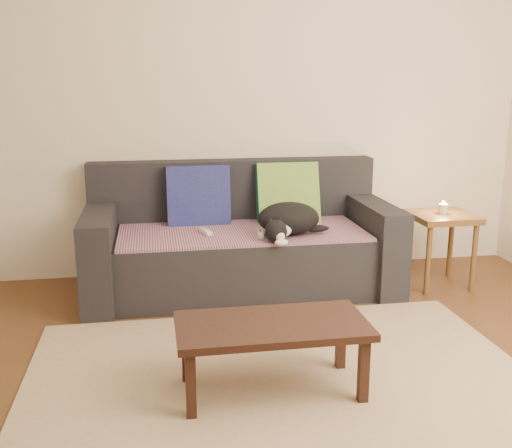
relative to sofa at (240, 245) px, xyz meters
The scene contains 13 objects.
ground 1.60m from the sofa, 90.00° to the right, with size 4.50×4.50×0.00m, color brown.
back_wall 1.08m from the sofa, 90.00° to the left, with size 4.50×0.04×2.60m, color beige.
sofa is the anchor object (origin of this frame).
throw_blanket 0.15m from the sofa, 90.00° to the right, with size 1.66×0.74×0.02m, color #4C2D55.
cushion_navy 0.45m from the sofa, 148.25° to the left, with size 0.44×0.11×0.44m, color #131D52.
cushion_green 0.52m from the sofa, 24.00° to the left, with size 0.45×0.11×0.45m, color #0E5B47.
cat 0.45m from the sofa, 43.51° to the right, with size 0.52×0.50×0.22m.
wii_remote_a 0.32m from the sofa, 150.48° to the right, with size 0.15×0.04×0.03m, color white.
wii_remote_b 0.32m from the sofa, 69.75° to the right, with size 0.15×0.04×0.03m, color white.
side_table 1.43m from the sofa, ahead, with size 0.42×0.42×0.53m.
candle 1.45m from the sofa, ahead, with size 0.06×0.06×0.09m.
rug 1.45m from the sofa, 90.00° to the right, with size 2.50×1.80×0.01m, color tan.
coffee_table 1.49m from the sofa, 92.61° to the right, with size 0.89×0.44×0.35m.
Camera 1 is at (-0.58, -2.44, 1.44)m, focal length 42.00 mm.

